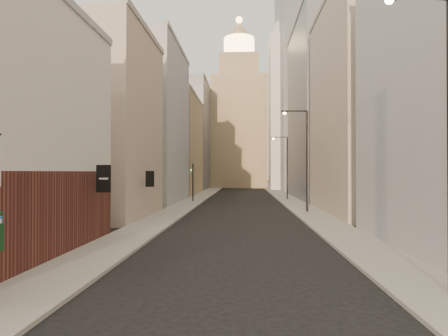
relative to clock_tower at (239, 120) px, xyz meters
The scene contains 15 objects.
sidewalk_left 41.32m from the clock_tower, 98.46° to the right, with size 3.00×140.00×0.15m, color gray.
sidewalk_right 41.64m from the clock_tower, 78.54° to the right, with size 3.00×140.00×0.15m, color gray.
left_bldg_beige 67.60m from the clock_tower, 99.46° to the right, with size 8.00×12.00×16.00m, color tan.
left_bldg_grey 51.76m from the clock_tower, 102.41° to the right, with size 8.00×16.00×20.00m, color #9A9A9F.
left_bldg_tan 35.05m from the clock_tower, 108.97° to the right, with size 8.00×18.00×17.00m, color #977D5B.
left_bldg_wingrid 17.23m from the clock_tower, 132.51° to the right, with size 8.00×20.00×24.00m, color gray.
right_bldg_beige 63.81m from the clock_tower, 78.16° to the right, with size 8.00×16.00×20.00m, color tan.
right_bldg_wingrid 44.21m from the clock_tower, 72.80° to the right, with size 8.00×20.00×26.00m, color gray.
highrise 24.93m from the clock_tower, 36.38° to the right, with size 21.00×23.00×51.20m.
clock_tower is the anchor object (origin of this frame).
white_tower 17.83m from the clock_tower, 51.84° to the right, with size 8.00×8.00×41.50m.
streetlamp_near 87.06m from the clock_tower, 84.90° to the right, with size 2.47×0.74×9.53m.
streetlamp_mid 63.11m from the clock_tower, 83.35° to the right, with size 2.60×0.42×9.92m.
streetlamp_far 47.57m from the clock_tower, 81.05° to the right, with size 2.34×0.37×8.91m.
traffic_light_left 51.82m from the clock_tower, 96.15° to the right, with size 0.52×0.38×5.00m.
Camera 1 is at (0.38, -5.99, 3.96)m, focal length 30.00 mm.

